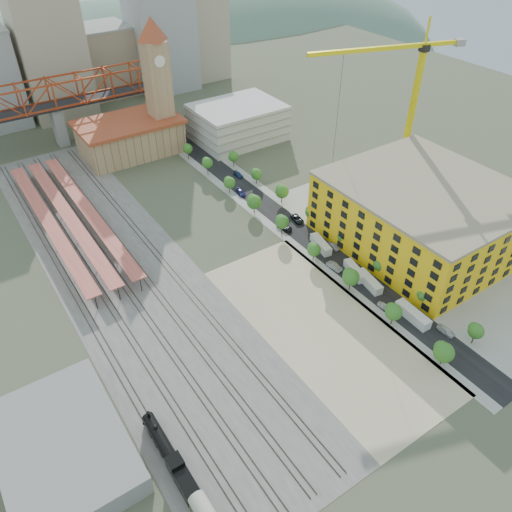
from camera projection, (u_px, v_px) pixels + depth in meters
ground at (262, 255)px, 143.06m from camera, size 400.00×400.00×0.00m
ballast_strip at (120, 267)px, 138.63m from camera, size 36.00×165.00×0.06m
dirt_lot at (323, 327)px, 120.68m from camera, size 28.00×67.00×0.06m
street_asphalt at (277, 214)px, 159.89m from camera, size 12.00×170.00×0.06m
sidewalk_west at (263, 220)px, 157.48m from camera, size 3.00×170.00×0.04m
sidewalk_east at (291, 209)px, 162.32m from camera, size 3.00×170.00×0.04m
construction_pad at (423, 238)px, 149.78m from camera, size 50.00×90.00×0.06m
rail_tracks at (114, 269)px, 137.76m from camera, size 26.56×160.00×0.18m
platform_canopies at (68, 216)px, 151.97m from camera, size 16.00×80.00×4.12m
station_hall at (130, 137)px, 190.38m from camera, size 38.00×24.00×13.10m
clock_tower at (157, 74)px, 181.24m from camera, size 12.00×12.00×52.00m
parking_garage at (238, 122)px, 200.38m from camera, size 34.00×26.00×14.00m
truss_bridge at (52, 98)px, 189.11m from camera, size 94.00×9.60×25.60m
construction_building at (423, 214)px, 142.69m from camera, size 44.60×50.60×18.80m
warehouse at (62, 448)px, 92.83m from camera, size 22.00×32.00×5.00m
street_trees at (296, 229)px, 153.37m from camera, size 15.40×124.40×8.00m
skyline at (98, 50)px, 225.39m from camera, size 133.00×46.00×60.00m
distant_hills at (118, 144)px, 381.95m from camera, size 647.00×264.00×227.00m
locomotive at (168, 453)px, 92.62m from camera, size 2.74×21.10×5.28m
tower_crane at (407, 89)px, 155.49m from camera, size 48.73×17.34×54.08m
site_trailer_a at (413, 315)px, 122.05m from camera, size 2.94×9.93×2.69m
site_trailer_b at (369, 282)px, 131.96m from camera, size 3.79×9.40×2.50m
site_trailer_c at (355, 271)px, 135.61m from camera, size 4.13×8.93×2.37m
site_trailer_d at (321, 245)px, 144.97m from camera, size 4.17×9.43×2.50m
car_0 at (385, 307)px, 125.28m from camera, size 2.07×4.14×1.35m
car_1 at (334, 266)px, 137.72m from camera, size 2.28×4.99×1.59m
car_2 at (284, 227)px, 152.90m from camera, size 3.06×5.64×1.50m
car_3 at (241, 193)px, 169.20m from camera, size 2.71×5.11×1.41m
car_4 at (446, 331)px, 118.62m from camera, size 1.94×4.63×1.57m
car_5 at (333, 246)px, 145.21m from camera, size 1.58×4.04×1.31m
car_6 at (297, 219)px, 156.42m from camera, size 3.30×5.77×1.52m
car_7 at (238, 175)px, 179.05m from camera, size 2.07×4.87×1.40m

